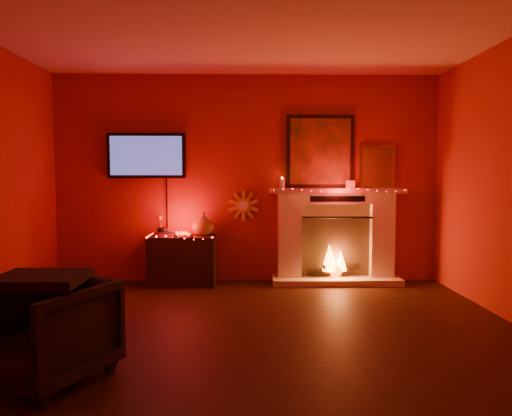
{
  "coord_description": "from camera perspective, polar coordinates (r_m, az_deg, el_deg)",
  "views": [
    {
      "loc": [
        0.0,
        -3.49,
        1.39
      ],
      "look_at": [
        0.1,
        1.7,
        1.02
      ],
      "focal_mm": 32.0,
      "sensor_mm": 36.0,
      "label": 1
    }
  ],
  "objects": [
    {
      "name": "fireplace",
      "position": [
        6.02,
        9.83,
        -2.37
      ],
      "size": [
        1.72,
        0.4,
        2.18
      ],
      "color": "beige",
      "rests_on": "floor"
    },
    {
      "name": "armchair",
      "position": [
        3.5,
        -24.76,
        -13.79
      ],
      "size": [
        0.99,
        1.0,
        0.68
      ],
      "primitive_type": "imported",
      "rotation": [
        0.0,
        0.0,
        -0.48
      ],
      "color": "black",
      "rests_on": "floor"
    },
    {
      "name": "tv",
      "position": [
        6.09,
        -13.52,
        6.35
      ],
      "size": [
        1.0,
        0.07,
        1.24
      ],
      "color": "black",
      "rests_on": "room"
    },
    {
      "name": "room",
      "position": [
        3.49,
        -1.11,
        3.41
      ],
      "size": [
        5.0,
        5.0,
        5.0
      ],
      "color": "black",
      "rests_on": "ground"
    },
    {
      "name": "console_table",
      "position": [
        5.89,
        -9.01,
        -5.95
      ],
      "size": [
        0.83,
        0.53,
        0.93
      ],
      "color": "black",
      "rests_on": "floor"
    },
    {
      "name": "sunburst_clock",
      "position": [
        5.98,
        -1.58,
        0.3
      ],
      "size": [
        0.4,
        0.03,
        0.4
      ],
      "color": "gold",
      "rests_on": "room"
    }
  ]
}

